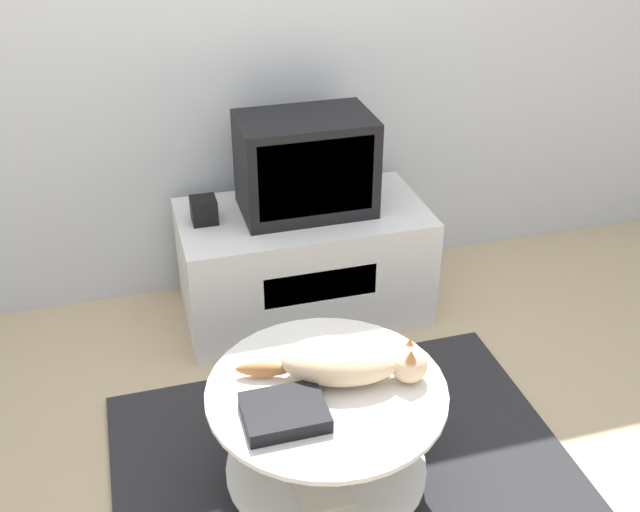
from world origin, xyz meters
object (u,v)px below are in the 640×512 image
(dvd_box, at_px, (285,412))
(cat, at_px, (347,361))
(speaker, at_px, (204,210))
(tv, at_px, (306,164))

(dvd_box, xyz_separation_m, cat, (0.23, 0.12, 0.04))
(speaker, bearing_deg, tv, -0.62)
(tv, relative_size, dvd_box, 2.29)
(tv, height_order, cat, tv)
(tv, height_order, dvd_box, tv)
(speaker, relative_size, dvd_box, 0.44)
(speaker, height_order, cat, speaker)
(tv, distance_m, cat, 1.09)
(speaker, xyz_separation_m, cat, (0.29, -1.07, -0.04))
(tv, xyz_separation_m, dvd_box, (-0.38, -1.19, -0.24))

